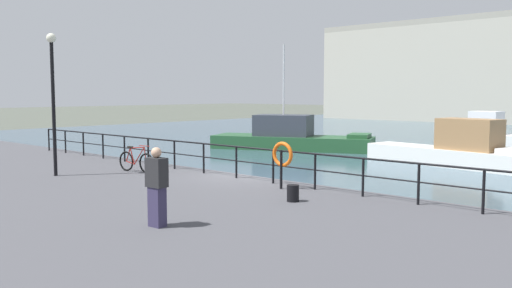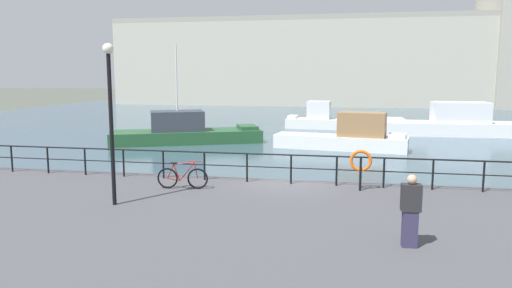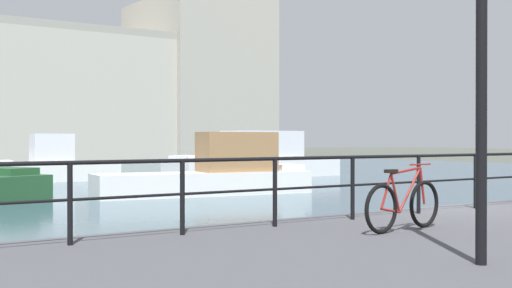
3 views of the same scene
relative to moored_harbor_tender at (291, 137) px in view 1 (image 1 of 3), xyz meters
The scene contains 11 objects.
ground_plane 15.70m from the moored_harbor_tender, 56.46° to the right, with size 240.00×240.00×0.00m, color #4C5147.
quay_promenade 21.40m from the moored_harbor_tender, 66.12° to the right, with size 56.00×13.00×0.70m, color #47474C.
moored_harbor_tender is the anchor object (origin of this frame).
moored_small_launch 10.81m from the moored_harbor_tender, ahead, with size 8.23×3.02×2.31m.
moored_green_narrowboat 13.30m from the moored_harbor_tender, 50.94° to the left, with size 6.03×2.34×2.32m.
quay_railing 15.61m from the moored_harbor_tender, 62.38° to the right, with size 22.73×0.07×1.08m.
parked_bicycle 16.17m from the moored_harbor_tender, 70.98° to the right, with size 1.76×0.28×0.98m.
mooring_bollard 20.17m from the moored_harbor_tender, 50.88° to the right, with size 0.32×0.32×0.44m, color black.
life_ring_stand 18.28m from the moored_harbor_tender, 51.83° to the right, with size 0.75×0.16×1.40m.
quay_lamp_post 18.33m from the moored_harbor_tender, 77.42° to the right, with size 0.32×0.32×4.82m.
standing_person 23.24m from the moored_harbor_tender, 58.03° to the right, with size 0.46×0.31×1.69m.
Camera 1 is at (12.90, -13.63, 3.53)m, focal length 38.50 mm.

